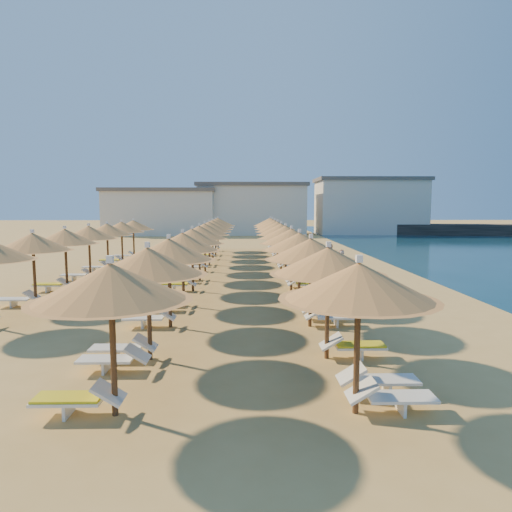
{
  "coord_description": "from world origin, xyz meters",
  "views": [
    {
      "loc": [
        -0.05,
        -21.16,
        4.07
      ],
      "look_at": [
        0.47,
        4.0,
        1.3
      ],
      "focal_mm": 32.0,
      "sensor_mm": 36.0,
      "label": 1
    }
  ],
  "objects_px": {
    "jetty": "(440,230)",
    "beachgoer_a": "(340,266)",
    "parasol_row_west": "(199,233)",
    "beachgoer_b": "(341,263)",
    "beachgoer_c": "(330,257)",
    "parasol_row_east": "(286,233)"
  },
  "relations": [
    {
      "from": "parasol_row_east",
      "to": "beachgoer_a",
      "type": "bearing_deg",
      "value": -7.95
    },
    {
      "from": "parasol_row_east",
      "to": "beachgoer_b",
      "type": "bearing_deg",
      "value": 23.32
    },
    {
      "from": "parasol_row_west",
      "to": "beachgoer_b",
      "type": "bearing_deg",
      "value": 10.2
    },
    {
      "from": "beachgoer_c",
      "to": "jetty",
      "type": "bearing_deg",
      "value": 95.74
    },
    {
      "from": "jetty",
      "to": "beachgoer_c",
      "type": "height_order",
      "value": "beachgoer_c"
    },
    {
      "from": "jetty",
      "to": "beachgoer_b",
      "type": "height_order",
      "value": "beachgoer_b"
    },
    {
      "from": "parasol_row_west",
      "to": "beachgoer_b",
      "type": "xyz_separation_m",
      "value": [
        8.1,
        1.46,
        -1.82
      ]
    },
    {
      "from": "jetty",
      "to": "beachgoer_c",
      "type": "xyz_separation_m",
      "value": [
        -22.1,
        -35.56,
        0.12
      ]
    },
    {
      "from": "parasol_row_east",
      "to": "beachgoer_b",
      "type": "distance_m",
      "value": 4.11
    },
    {
      "from": "beachgoer_a",
      "to": "beachgoer_c",
      "type": "height_order",
      "value": "beachgoer_c"
    },
    {
      "from": "jetty",
      "to": "beachgoer_c",
      "type": "distance_m",
      "value": 41.87
    },
    {
      "from": "parasol_row_east",
      "to": "beachgoer_a",
      "type": "distance_m",
      "value": 3.47
    },
    {
      "from": "beachgoer_a",
      "to": "beachgoer_c",
      "type": "xyz_separation_m",
      "value": [
        0.12,
        3.71,
        0.05
      ]
    },
    {
      "from": "beachgoer_b",
      "to": "beachgoer_a",
      "type": "height_order",
      "value": "beachgoer_a"
    },
    {
      "from": "jetty",
      "to": "parasol_row_east",
      "type": "relative_size",
      "value": 0.84
    },
    {
      "from": "beachgoer_a",
      "to": "jetty",
      "type": "bearing_deg",
      "value": 153.54
    },
    {
      "from": "jetty",
      "to": "parasol_row_west",
      "type": "distance_m",
      "value": 49.06
    },
    {
      "from": "parasol_row_west",
      "to": "jetty",
      "type": "bearing_deg",
      "value": 52.42
    },
    {
      "from": "jetty",
      "to": "beachgoer_a",
      "type": "relative_size",
      "value": 18.18
    },
    {
      "from": "parasol_row_west",
      "to": "beachgoer_b",
      "type": "distance_m",
      "value": 8.43
    },
    {
      "from": "parasol_row_west",
      "to": "beachgoer_a",
      "type": "distance_m",
      "value": 7.89
    },
    {
      "from": "jetty",
      "to": "beachgoer_a",
      "type": "xyz_separation_m",
      "value": [
        -22.22,
        -39.27,
        0.08
      ]
    }
  ]
}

